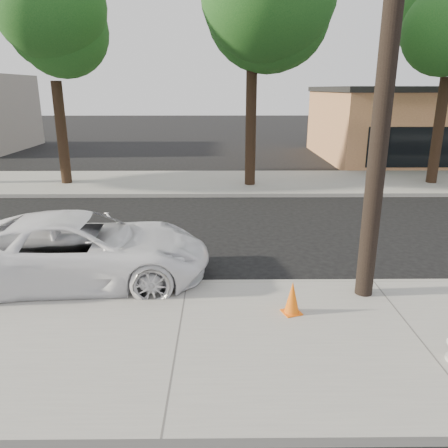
# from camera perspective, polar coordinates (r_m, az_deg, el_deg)

# --- Properties ---
(ground) EXTENTS (120.00, 120.00, 0.00)m
(ground) POSITION_cam_1_polar(r_m,az_deg,el_deg) (11.45, -4.07, -3.74)
(ground) COLOR black
(ground) RESTS_ON ground
(near_sidewalk) EXTENTS (90.00, 4.40, 0.15)m
(near_sidewalk) POSITION_cam_1_polar(r_m,az_deg,el_deg) (7.57, -6.03, -14.97)
(near_sidewalk) COLOR gray
(near_sidewalk) RESTS_ON ground
(far_sidewalk) EXTENTS (90.00, 5.00, 0.15)m
(far_sidewalk) POSITION_cam_1_polar(r_m,az_deg,el_deg) (19.60, -2.63, 5.43)
(far_sidewalk) COLOR gray
(far_sidewalk) RESTS_ON ground
(curb_near) EXTENTS (90.00, 0.12, 0.16)m
(curb_near) POSITION_cam_1_polar(r_m,az_deg,el_deg) (9.49, -4.82, -7.87)
(curb_near) COLOR #9E9B93
(curb_near) RESTS_ON ground
(utility_pole) EXTENTS (1.40, 0.34, 9.00)m
(utility_pole) POSITION_cam_1_polar(r_m,az_deg,el_deg) (8.50, 20.69, 20.28)
(utility_pole) COLOR black
(utility_pole) RESTS_ON near_sidewalk
(tree_b) EXTENTS (4.34, 4.20, 8.45)m
(tree_b) POSITION_cam_1_polar(r_m,az_deg,el_deg) (19.93, -21.28, 22.13)
(tree_b) COLOR black
(tree_b) RESTS_ON far_sidewalk
(tree_c) EXTENTS (4.96, 4.80, 9.55)m
(tree_c) POSITION_cam_1_polar(r_m,az_deg,el_deg) (18.58, 4.57, 25.95)
(tree_c) COLOR black
(tree_c) RESTS_ON far_sidewalk
(police_cruiser) EXTENTS (5.73, 2.99, 1.54)m
(police_cruiser) POSITION_cam_1_polar(r_m,az_deg,el_deg) (9.94, -18.20, -3.19)
(police_cruiser) COLOR white
(police_cruiser) RESTS_ON ground
(traffic_cone) EXTENTS (0.41, 0.41, 0.62)m
(traffic_cone) POSITION_cam_1_polar(r_m,az_deg,el_deg) (8.16, 8.90, -9.52)
(traffic_cone) COLOR orange
(traffic_cone) RESTS_ON near_sidewalk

